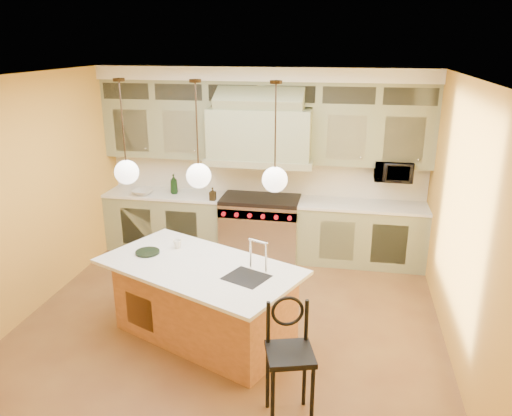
% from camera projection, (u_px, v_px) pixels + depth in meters
% --- Properties ---
extents(floor, '(5.00, 5.00, 0.00)m').
position_uv_depth(floor, '(229.00, 326.00, 5.99)').
color(floor, brown).
rests_on(floor, ground).
extents(ceiling, '(5.00, 5.00, 0.00)m').
position_uv_depth(ceiling, '(224.00, 77.00, 5.06)').
color(ceiling, white).
rests_on(ceiling, wall_back).
extents(wall_back, '(5.00, 0.00, 5.00)m').
position_uv_depth(wall_back, '(265.00, 161.00, 7.85)').
color(wall_back, gold).
rests_on(wall_back, ground).
extents(wall_front, '(5.00, 0.00, 5.00)m').
position_uv_depth(wall_front, '(132.00, 337.00, 3.20)').
color(wall_front, gold).
rests_on(wall_front, ground).
extents(wall_left, '(0.00, 5.00, 5.00)m').
position_uv_depth(wall_left, '(24.00, 199.00, 5.96)').
color(wall_left, gold).
rests_on(wall_left, ground).
extents(wall_right, '(0.00, 5.00, 5.00)m').
position_uv_depth(wall_right, '(464.00, 227.00, 5.08)').
color(wall_right, gold).
rests_on(wall_right, ground).
extents(back_cabinetry, '(5.00, 0.77, 2.90)m').
position_uv_depth(back_cabinetry, '(262.00, 166.00, 7.61)').
color(back_cabinetry, gray).
rests_on(back_cabinetry, floor).
extents(range, '(1.20, 0.74, 0.96)m').
position_uv_depth(range, '(260.00, 226.00, 7.83)').
color(range, silver).
rests_on(range, floor).
extents(kitchen_island, '(2.49, 1.97, 1.35)m').
position_uv_depth(kitchen_island, '(204.00, 300.00, 5.64)').
color(kitchen_island, brown).
rests_on(kitchen_island, floor).
extents(counter_stool, '(0.50, 0.50, 1.15)m').
position_uv_depth(counter_stool, '(289.00, 355.00, 4.34)').
color(counter_stool, black).
rests_on(counter_stool, floor).
extents(microwave, '(0.54, 0.37, 0.30)m').
position_uv_depth(microwave, '(393.00, 171.00, 7.27)').
color(microwave, black).
rests_on(microwave, back_cabinetry).
extents(oil_bottle_a, '(0.13, 0.13, 0.32)m').
position_uv_depth(oil_bottle_a, '(174.00, 184.00, 7.89)').
color(oil_bottle_a, black).
rests_on(oil_bottle_a, back_cabinetry).
extents(oil_bottle_b, '(0.09, 0.09, 0.20)m').
position_uv_depth(oil_bottle_b, '(213.00, 194.00, 7.57)').
color(oil_bottle_b, black).
rests_on(oil_bottle_b, back_cabinetry).
extents(fruit_bowl, '(0.36, 0.36, 0.08)m').
position_uv_depth(fruit_bowl, '(142.00, 192.00, 7.87)').
color(fruit_bowl, beige).
rests_on(fruit_bowl, back_cabinetry).
extents(cup, '(0.11, 0.11, 0.10)m').
position_uv_depth(cup, '(177.00, 244.00, 5.90)').
color(cup, white).
rests_on(cup, kitchen_island).
extents(pendant_left, '(0.26, 0.26, 1.11)m').
position_uv_depth(pendant_left, '(126.00, 169.00, 5.31)').
color(pendant_left, '#2D2319').
rests_on(pendant_left, ceiling).
extents(pendant_center, '(0.26, 0.26, 1.11)m').
position_uv_depth(pendant_center, '(199.00, 173.00, 5.17)').
color(pendant_center, '#2D2319').
rests_on(pendant_center, ceiling).
extents(pendant_right, '(0.26, 0.26, 1.11)m').
position_uv_depth(pendant_right, '(275.00, 177.00, 5.03)').
color(pendant_right, '#2D2319').
rests_on(pendant_right, ceiling).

